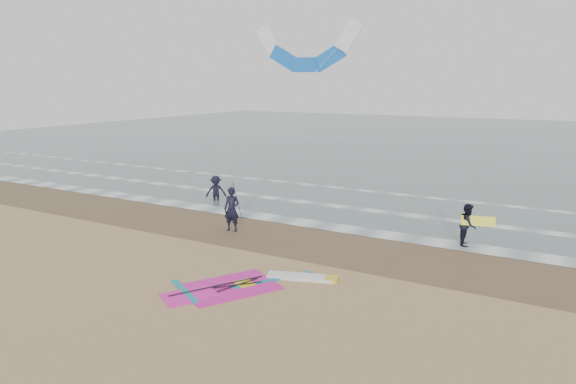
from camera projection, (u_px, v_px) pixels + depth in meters
The scene contains 11 objects.
ground at pixel (241, 293), 16.14m from camera, with size 120.00×120.00×0.00m, color tan.
sea_water at pixel (486, 142), 57.05m from camera, with size 120.00×80.00×0.02m, color #47605E.
wet_sand_band at pixel (323, 242), 21.25m from camera, with size 120.00×5.00×0.01m, color brown.
foam_waterline at pixel (363, 217), 25.03m from camera, with size 120.00×9.15×0.02m.
windsurf_rig at pixel (250, 285), 16.72m from camera, with size 4.90×4.64×0.12m.
person_standing at pixel (232, 209), 22.65m from camera, with size 0.72×0.47×1.98m, color black.
person_walking at pixel (468, 225), 20.67m from camera, with size 0.84×0.66×1.74m, color black.
person_wading at pixel (216, 185), 28.44m from camera, with size 1.15×0.66×1.78m, color black.
held_pole at pixel (237, 200), 22.41m from camera, with size 0.17×0.86×1.82m.
carried_kiteboard at pixel (478, 221), 20.34m from camera, with size 1.30×0.51×0.39m.
surf_kite at pixel (306, 52), 26.87m from camera, with size 7.47×2.56×8.43m.
Camera 1 is at (8.68, -12.45, 6.49)m, focal length 32.00 mm.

